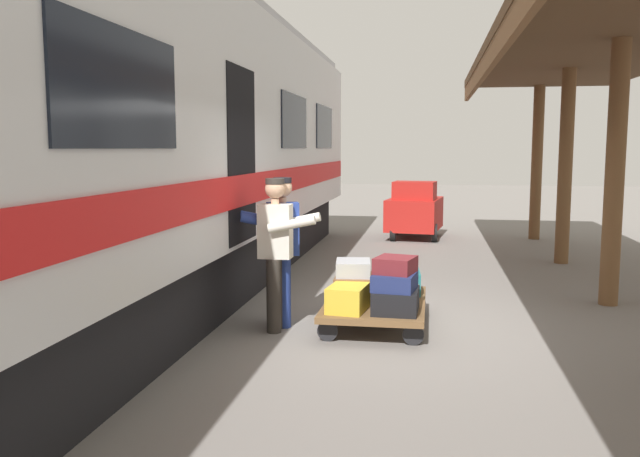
# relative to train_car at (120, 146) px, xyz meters

# --- Properties ---
(ground_plane) EXTENTS (60.00, 60.00, 0.00)m
(ground_plane) POSITION_rel_train_car_xyz_m (-3.40, -0.00, -2.06)
(ground_plane) COLOR slate
(train_car) EXTENTS (3.02, 16.95, 4.00)m
(train_car) POSITION_rel_train_car_xyz_m (0.00, 0.00, 0.00)
(train_car) COLOR silver
(train_car) RESTS_ON ground_plane
(luggage_cart) EXTENTS (1.12, 1.77, 0.29)m
(luggage_cart) POSITION_rel_train_car_xyz_m (-3.04, -0.07, -1.81)
(luggage_cart) COLOR brown
(luggage_cart) RESTS_ON ground_plane
(suitcase_cream_canvas) EXTENTS (0.49, 0.59, 0.24)m
(suitcase_cream_canvas) POSITION_rel_train_car_xyz_m (-3.30, -0.07, -1.65)
(suitcase_cream_canvas) COLOR beige
(suitcase_cream_canvas) RESTS_ON luggage_cart
(suitcase_teal_softside) EXTENTS (0.51, 0.57, 0.26)m
(suitcase_teal_softside) POSITION_rel_train_car_xyz_m (-3.30, -0.56, -1.64)
(suitcase_teal_softside) COLOR #1E666B
(suitcase_teal_softside) RESTS_ON luggage_cart
(suitcase_black_hardshell) EXTENTS (0.49, 0.59, 0.24)m
(suitcase_black_hardshell) POSITION_rel_train_car_xyz_m (-3.30, 0.41, -1.65)
(suitcase_black_hardshell) COLOR black
(suitcase_black_hardshell) RESTS_ON luggage_cart
(suitcase_burgundy_valise) EXTENTS (0.41, 0.51, 0.18)m
(suitcase_burgundy_valise) POSITION_rel_train_car_xyz_m (-2.79, -0.56, -1.68)
(suitcase_burgundy_valise) COLOR maroon
(suitcase_burgundy_valise) RESTS_ON luggage_cart
(suitcase_brown_leather) EXTENTS (0.42, 0.59, 0.29)m
(suitcase_brown_leather) POSITION_rel_train_car_xyz_m (-2.79, -0.07, -1.63)
(suitcase_brown_leather) COLOR brown
(suitcase_brown_leather) RESTS_ON luggage_cart
(suitcase_yellow_case) EXTENTS (0.45, 0.64, 0.28)m
(suitcase_yellow_case) POSITION_rel_train_car_xyz_m (-2.79, 0.41, -1.63)
(suitcase_yellow_case) COLOR gold
(suitcase_yellow_case) RESTS_ON luggage_cart
(suitcase_navy_fabric) EXTENTS (0.49, 0.55, 0.18)m
(suitcase_navy_fabric) POSITION_rel_train_car_xyz_m (-3.28, 0.42, -1.44)
(suitcase_navy_fabric) COLOR navy
(suitcase_navy_fabric) RESTS_ON suitcase_black_hardshell
(suitcase_gray_aluminum) EXTENTS (0.44, 0.53, 0.17)m
(suitcase_gray_aluminum) POSITION_rel_train_car_xyz_m (-2.78, -0.08, -1.40)
(suitcase_gray_aluminum) COLOR #9EA0A5
(suitcase_gray_aluminum) RESTS_ON suitcase_brown_leather
(suitcase_orange_carryall) EXTENTS (0.46, 0.58, 0.21)m
(suitcase_orange_carryall) POSITION_rel_train_car_xyz_m (-3.29, -0.04, -1.42)
(suitcase_orange_carryall) COLOR #CC6B23
(suitcase_orange_carryall) RESTS_ON suitcase_cream_canvas
(suitcase_maroon_trunk) EXTENTS (0.48, 0.51, 0.17)m
(suitcase_maroon_trunk) POSITION_rel_train_car_xyz_m (-3.29, 0.38, -1.27)
(suitcase_maroon_trunk) COLOR maroon
(suitcase_maroon_trunk) RESTS_ON suitcase_navy_fabric
(porter_in_overalls) EXTENTS (0.73, 0.56, 1.70)m
(porter_in_overalls) POSITION_rel_train_car_xyz_m (-1.97, 0.09, -1.14)
(porter_in_overalls) COLOR navy
(porter_in_overalls) RESTS_ON ground_plane
(porter_by_door) EXTENTS (0.67, 0.42, 1.70)m
(porter_by_door) POSITION_rel_train_car_xyz_m (-1.98, 0.31, -1.14)
(porter_by_door) COLOR #332D28
(porter_by_door) RESTS_ON ground_plane
(baggage_tug) EXTENTS (1.31, 1.83, 1.30)m
(baggage_tug) POSITION_rel_train_car_xyz_m (-3.30, -7.62, -1.43)
(baggage_tug) COLOR #B21E19
(baggage_tug) RESTS_ON ground_plane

